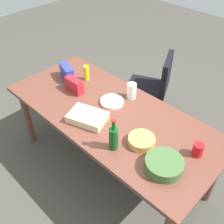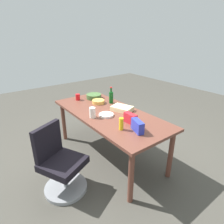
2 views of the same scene
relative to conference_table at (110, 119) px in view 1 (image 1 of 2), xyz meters
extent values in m
plane|color=#434039|center=(0.00, 0.00, -0.70)|extent=(10.00, 10.00, 0.00)
cube|color=brown|center=(0.00, 0.00, 0.06)|extent=(2.07, 0.92, 0.04)
cylinder|color=brown|center=(-0.95, -0.37, -0.33)|extent=(0.07, 0.07, 0.74)
cylinder|color=brown|center=(-0.95, 0.37, -0.33)|extent=(0.07, 0.07, 0.74)
cylinder|color=brown|center=(0.95, 0.37, -0.33)|extent=(0.07, 0.07, 0.74)
cylinder|color=gray|center=(-0.28, 0.92, -0.68)|extent=(0.56, 0.56, 0.05)
cylinder|color=gray|center=(-0.28, 0.92, -0.47)|extent=(0.06, 0.06, 0.36)
cube|color=black|center=(-0.28, 0.92, -0.29)|extent=(0.64, 0.64, 0.09)
cube|color=black|center=(-0.08, 1.02, -0.02)|extent=(0.24, 0.42, 0.44)
cylinder|color=white|center=(-0.08, 0.11, 0.10)|extent=(0.26, 0.26, 0.03)
cylinder|color=gold|center=(0.45, -0.10, 0.11)|extent=(0.27, 0.27, 0.06)
cylinder|color=#3E5F31|center=(0.72, -0.18, 0.12)|extent=(0.36, 0.36, 0.08)
cylinder|color=#0D4B17|center=(0.32, -0.29, 0.18)|extent=(0.09, 0.09, 0.20)
cylinder|color=#0D4B17|center=(0.32, -0.29, 0.32)|extent=(0.04, 0.04, 0.08)
cylinder|color=red|center=(0.32, -0.29, 0.37)|extent=(0.04, 0.04, 0.01)
cube|color=beige|center=(-0.06, -0.22, 0.12)|extent=(0.37, 0.31, 0.07)
cube|color=red|center=(-0.48, -0.02, 0.15)|extent=(0.20, 0.08, 0.14)
cylinder|color=yellow|center=(-0.55, 0.21, 0.16)|extent=(0.06, 0.06, 0.16)
cylinder|color=white|center=(-0.01, 0.30, 0.16)|extent=(0.11, 0.11, 0.15)
cube|color=#2936B1|center=(-0.71, 0.07, 0.16)|extent=(0.23, 0.14, 0.15)
cylinder|color=red|center=(0.82, 0.10, 0.14)|extent=(0.10, 0.10, 0.11)
camera|label=1|loc=(1.27, -1.28, 1.62)|focal=41.89mm
camera|label=2|loc=(-2.22, 1.62, 1.25)|focal=30.70mm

